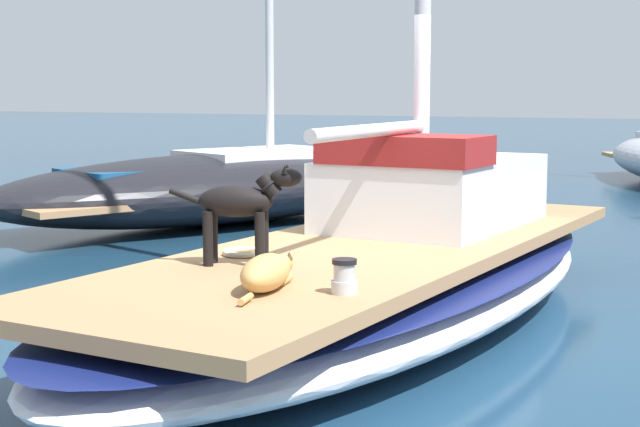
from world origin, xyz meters
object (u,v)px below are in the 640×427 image
deck_winch (344,278)px  moored_boat_port_side (229,184)px  dog_black (242,205)px  sailboat_main (373,283)px  coiled_rope (244,252)px  dog_tan (267,272)px

deck_winch → moored_boat_port_side: (-4.77, 6.70, -0.23)m
dog_black → moored_boat_port_side: (-3.75, 6.13, -0.55)m
sailboat_main → coiled_rope: (-0.64, -0.95, 0.35)m
dog_black → dog_tan: (0.55, -0.65, -0.32)m
sailboat_main → dog_black: size_ratio=8.07×
sailboat_main → moored_boat_port_side: 6.40m
sailboat_main → dog_tan: bearing=-87.1°
deck_winch → coiled_rope: 1.53m
coiled_rope → dog_tan: bearing=-53.8°
sailboat_main → deck_winch: size_ratio=35.29×
sailboat_main → dog_black: bearing=-109.0°
moored_boat_port_side → deck_winch: bearing=-54.5°
deck_winch → moored_boat_port_side: size_ratio=0.03×
coiled_rope → moored_boat_port_side: (-3.56, 5.77, -0.15)m
dog_black → coiled_rope: dog_black is taller
dog_black → moored_boat_port_side: moored_boat_port_side is taller
dog_black → deck_winch: (1.02, -0.57, -0.32)m
sailboat_main → dog_tan: size_ratio=7.82×
sailboat_main → deck_winch: bearing=-73.0°
dog_tan → deck_winch: size_ratio=4.51×
dog_black → deck_winch: 1.21m
deck_winch → moored_boat_port_side: moored_boat_port_side is taller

